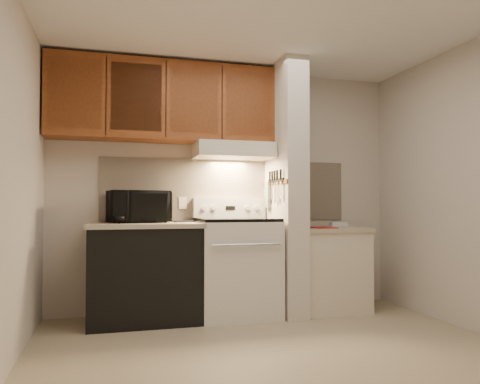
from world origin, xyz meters
name	(u,v)px	position (x,y,z in m)	size (l,w,h in m)	color
floor	(277,352)	(0.00, 0.00, 0.00)	(3.60, 3.60, 0.00)	tan
ceiling	(276,15)	(0.00, 0.00, 2.50)	(3.60, 3.60, 0.00)	white
wall_back	(228,189)	(0.00, 1.50, 1.25)	(3.60, 0.02, 2.50)	beige
wall_left	(11,178)	(-1.80, 0.00, 1.25)	(0.02, 3.00, 2.50)	beige
wall_right	(478,184)	(1.80, 0.00, 1.25)	(0.02, 3.00, 2.50)	beige
backsplash	(228,190)	(0.00, 1.49, 1.24)	(2.60, 0.02, 0.63)	beige
range_body	(237,269)	(0.00, 1.16, 0.46)	(0.76, 0.65, 0.92)	silver
oven_window	(246,269)	(0.00, 0.84, 0.50)	(0.50, 0.01, 0.30)	black
oven_handle	(247,245)	(0.00, 0.80, 0.72)	(0.02, 0.02, 0.65)	silver
cooktop	(237,220)	(0.00, 1.16, 0.94)	(0.74, 0.64, 0.03)	black
range_backguard	(229,208)	(0.00, 1.44, 1.05)	(0.76, 0.08, 0.20)	silver
range_display	(230,208)	(0.00, 1.40, 1.05)	(0.10, 0.01, 0.04)	black
range_knob_left_outer	(204,208)	(-0.28, 1.40, 1.05)	(0.05, 0.05, 0.02)	silver
range_knob_left_inner	(213,208)	(-0.18, 1.40, 1.05)	(0.05, 0.05, 0.02)	silver
range_knob_right_inner	(247,208)	(0.18, 1.40, 1.05)	(0.05, 0.05, 0.02)	silver
range_knob_right_outer	(257,208)	(0.28, 1.40, 1.05)	(0.05, 0.05, 0.02)	silver
dishwasher_front	(144,274)	(-0.88, 1.17, 0.43)	(1.00, 0.63, 0.87)	black
left_countertop	(145,225)	(-0.88, 1.17, 0.89)	(1.04, 0.67, 0.04)	#B3A78C
spoon_rest	(185,221)	(-0.48, 1.34, 0.92)	(0.21, 0.07, 0.01)	black
teal_jar	(148,217)	(-0.83, 1.39, 0.96)	(0.10, 0.10, 0.11)	#215B57
outlet	(183,203)	(-0.48, 1.48, 1.10)	(0.08, 0.01, 0.12)	beige
microwave	(138,207)	(-0.93, 1.31, 1.06)	(0.55, 0.37, 0.30)	black
partition_pillar	(286,188)	(0.51, 1.15, 1.25)	(0.22, 0.70, 2.50)	beige
pillar_trim	(275,183)	(0.39, 1.15, 1.30)	(0.01, 0.70, 0.04)	brown
knife_strip	(276,181)	(0.39, 1.10, 1.32)	(0.02, 0.42, 0.04)	black
knife_blade_a	(281,190)	(0.38, 0.93, 1.22)	(0.01, 0.04, 0.16)	silver
knife_handle_a	(281,174)	(0.38, 0.93, 1.37)	(0.02, 0.02, 0.10)	black
knife_blade_b	(277,191)	(0.38, 1.03, 1.21)	(0.01, 0.04, 0.18)	silver
knife_handle_b	(277,175)	(0.38, 1.03, 1.37)	(0.02, 0.02, 0.10)	black
knife_blade_c	(275,193)	(0.38, 1.09, 1.20)	(0.01, 0.04, 0.20)	silver
knife_handle_c	(275,176)	(0.38, 1.10, 1.37)	(0.02, 0.02, 0.10)	black
knife_blade_d	(272,191)	(0.38, 1.17, 1.22)	(0.01, 0.04, 0.16)	silver
knife_handle_d	(272,176)	(0.38, 1.17, 1.37)	(0.02, 0.02, 0.10)	black
knife_blade_e	(269,192)	(0.38, 1.26, 1.21)	(0.01, 0.04, 0.18)	silver
knife_handle_e	(270,176)	(0.38, 1.25, 1.37)	(0.02, 0.02, 0.10)	black
oven_mitt	(268,195)	(0.38, 1.32, 1.19)	(0.03, 0.11, 0.26)	gray
right_cab_base	(328,271)	(0.97, 1.15, 0.40)	(0.70, 0.60, 0.81)	beige
right_countertop	(328,229)	(0.97, 1.15, 0.83)	(0.74, 0.64, 0.04)	#B3A78C
red_folder	(323,228)	(0.84, 1.00, 0.85)	(0.20, 0.27, 0.01)	red
white_box	(339,224)	(1.19, 1.33, 0.87)	(0.17, 0.11, 0.04)	white
range_hood	(233,151)	(0.00, 1.28, 1.62)	(0.78, 0.44, 0.15)	beige
hood_lip	(239,153)	(0.00, 1.07, 1.58)	(0.78, 0.04, 0.06)	beige
upper_cabinets	(164,102)	(-0.69, 1.32, 2.08)	(2.18, 0.33, 0.77)	brown
cab_door_a	(75,93)	(-1.51, 1.17, 2.08)	(0.46, 0.01, 0.63)	brown
cab_gap_a	(106,95)	(-1.23, 1.16, 2.08)	(0.01, 0.01, 0.73)	black
cab_door_b	(136,97)	(-0.96, 1.17, 2.08)	(0.46, 0.01, 0.63)	brown
cab_gap_b	(166,99)	(-0.69, 1.16, 2.08)	(0.01, 0.01, 0.73)	black
cab_door_c	(194,100)	(-0.42, 1.17, 2.08)	(0.46, 0.01, 0.63)	brown
cab_gap_c	(222,102)	(-0.14, 1.16, 2.08)	(0.01, 0.01, 0.73)	black
cab_door_d	(249,104)	(0.13, 1.17, 2.08)	(0.46, 0.01, 0.63)	brown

